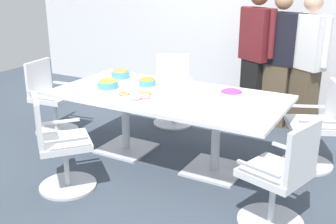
# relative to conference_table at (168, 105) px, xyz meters

# --- Properties ---
(ground_plane) EXTENTS (10.00, 10.00, 0.01)m
(ground_plane) POSITION_rel_conference_table_xyz_m (0.00, 0.00, -0.63)
(ground_plane) COLOR #3D4754
(back_wall) EXTENTS (8.00, 0.10, 2.80)m
(back_wall) POSITION_rel_conference_table_xyz_m (0.00, 2.40, 0.77)
(back_wall) COLOR white
(back_wall) RESTS_ON ground
(conference_table) EXTENTS (2.40, 1.20, 0.75)m
(conference_table) POSITION_rel_conference_table_xyz_m (0.00, 0.00, 0.00)
(conference_table) COLOR white
(conference_table) RESTS_ON ground
(office_chair_0) EXTENTS (0.67, 0.67, 0.91)m
(office_chair_0) POSITION_rel_conference_table_xyz_m (1.36, -0.65, -0.22)
(office_chair_0) COLOR silver
(office_chair_0) RESTS_ON ground
(office_chair_1) EXTENTS (0.71, 0.71, 0.91)m
(office_chair_1) POSITION_rel_conference_table_xyz_m (1.41, 0.62, -0.22)
(office_chair_1) COLOR silver
(office_chair_1) RESTS_ON ground
(office_chair_2) EXTENTS (0.75, 0.75, 0.91)m
(office_chair_2) POSITION_rel_conference_table_xyz_m (-0.50, 1.05, -0.22)
(office_chair_2) COLOR silver
(office_chair_2) RESTS_ON ground
(office_chair_3) EXTENTS (0.59, 0.59, 0.91)m
(office_chair_3) POSITION_rel_conference_table_xyz_m (-1.70, 0.02, -0.22)
(office_chair_3) COLOR silver
(office_chair_3) RESTS_ON ground
(office_chair_4) EXTENTS (0.76, 0.76, 0.91)m
(office_chair_4) POSITION_rel_conference_table_xyz_m (-0.58, -1.03, -0.22)
(office_chair_4) COLOR silver
(office_chair_4) RESTS_ON ground
(person_standing_0) EXTENTS (0.57, 0.41, 1.78)m
(person_standing_0) POSITION_rel_conference_table_xyz_m (0.40, 1.66, 0.30)
(person_standing_0) COLOR black
(person_standing_0) RESTS_ON ground
(person_standing_1) EXTENTS (0.62, 0.27, 1.73)m
(person_standing_1) POSITION_rel_conference_table_xyz_m (0.71, 1.65, 0.28)
(person_standing_1) COLOR brown
(person_standing_1) RESTS_ON ground
(person_standing_2) EXTENTS (0.55, 0.43, 1.73)m
(person_standing_2) POSITION_rel_conference_table_xyz_m (1.07, 1.58, 0.27)
(person_standing_2) COLOR brown
(person_standing_2) RESTS_ON ground
(snack_bowl_chips_orange) EXTENTS (0.19, 0.19, 0.09)m
(snack_bowl_chips_orange) POSITION_rel_conference_table_xyz_m (-0.36, 0.18, 0.17)
(snack_bowl_chips_orange) COLOR #4C9EC6
(snack_bowl_chips_orange) RESTS_ON conference_table
(snack_bowl_chips_yellow) EXTENTS (0.22, 0.22, 0.11)m
(snack_bowl_chips_yellow) POSITION_rel_conference_table_xyz_m (-0.69, -0.12, 0.18)
(snack_bowl_chips_yellow) COLOR #4C9EC6
(snack_bowl_chips_yellow) RESTS_ON conference_table
(snack_bowl_candy_mix) EXTENTS (0.24, 0.24, 0.10)m
(snack_bowl_candy_mix) POSITION_rel_conference_table_xyz_m (0.63, 0.17, 0.17)
(snack_bowl_candy_mix) COLOR white
(snack_bowl_candy_mix) RESTS_ON conference_table
(snack_bowl_cookies) EXTENTS (0.22, 0.22, 0.11)m
(snack_bowl_cookies) POSITION_rel_conference_table_xyz_m (-0.83, 0.32, 0.18)
(snack_bowl_cookies) COLOR #4C9EC6
(snack_bowl_cookies) RESTS_ON conference_table
(donut_platter) EXTENTS (0.35, 0.35, 0.04)m
(donut_platter) POSITION_rel_conference_table_xyz_m (-0.23, -0.26, 0.15)
(donut_platter) COLOR white
(donut_platter) RESTS_ON conference_table
(napkin_pile) EXTENTS (0.19, 0.19, 0.06)m
(napkin_pile) POSITION_rel_conference_table_xyz_m (0.36, -0.19, 0.15)
(napkin_pile) COLOR white
(napkin_pile) RESTS_ON conference_table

